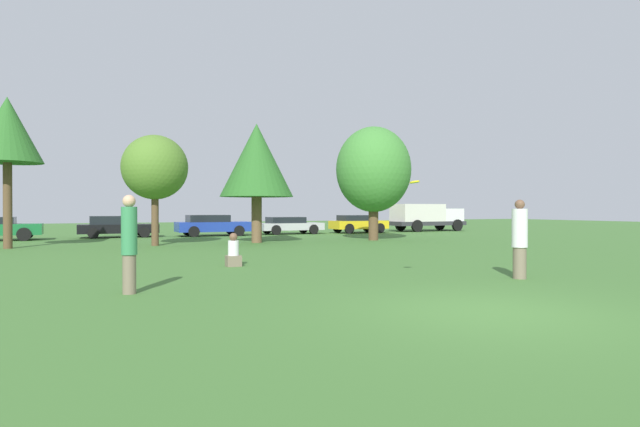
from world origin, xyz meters
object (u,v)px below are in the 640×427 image
object	(u,v)px
delivery_truck_white	(426,216)
parked_car_yellow	(358,223)
tree_2	(257,161)
tree_0	(7,131)
parked_car_blue	(212,225)
parked_car_silver	(289,225)
parked_car_black	(117,226)
person_catcher	(520,239)
bystander_sitting	(233,252)
tree_1	(155,168)
frisbee	(415,182)
person_thrower	(129,242)
tree_3	(373,170)

from	to	relation	value
delivery_truck_white	parked_car_yellow	bearing A→B (deg)	-175.93
tree_2	parked_car_yellow	world-z (taller)	tree_2
tree_0	parked_car_blue	world-z (taller)	tree_0
parked_car_silver	parked_car_black	bearing A→B (deg)	177.59
person_catcher	parked_car_yellow	world-z (taller)	person_catcher
bystander_sitting	parked_car_black	xyz separation A→B (m)	(-2.28, 17.74, 0.25)
person_catcher	delivery_truck_white	distance (m)	26.88
tree_1	parked_car_silver	distance (m)	12.51
tree_2	parked_car_yellow	distance (m)	12.48
frisbee	parked_car_yellow	world-z (taller)	frisbee
person_thrower	frisbee	xyz separation A→B (m)	(6.00, -0.90, 1.26)
person_catcher	frisbee	xyz separation A→B (m)	(-2.59, 0.55, 1.32)
person_thrower	parked_car_yellow	world-z (taller)	person_thrower
tree_2	person_thrower	bearing A→B (deg)	-116.43
person_thrower	tree_1	size ratio (longest dim) A/B	0.39
parked_car_silver	parked_car_yellow	size ratio (longest dim) A/B	1.09
bystander_sitting	parked_car_silver	world-z (taller)	parked_car_silver
tree_1	tree_2	distance (m)	4.83
parked_car_blue	delivery_truck_white	bearing A→B (deg)	0.82
person_thrower	person_catcher	world-z (taller)	person_thrower
tree_0	tree_1	xyz separation A→B (m)	(5.81, -0.74, -1.39)
tree_0	parked_car_yellow	world-z (taller)	tree_0
tree_3	parked_car_silver	distance (m)	8.92
frisbee	bystander_sitting	size ratio (longest dim) A/B	0.24
person_thrower	parked_car_blue	size ratio (longest dim) A/B	0.43
tree_1	parked_car_silver	xyz separation A→B (m)	(9.38, 7.76, -2.90)
parked_car_yellow	delivery_truck_white	distance (m)	6.10
tree_0	tree_2	size ratio (longest dim) A/B	1.09
frisbee	delivery_truck_white	size ratio (longest dim) A/B	0.04
person_catcher	frisbee	bearing A→B (deg)	-2.47
tree_3	parked_car_yellow	size ratio (longest dim) A/B	1.54
tree_2	tree_0	bearing A→B (deg)	176.80
person_thrower	bystander_sitting	size ratio (longest dim) A/B	2.00
parked_car_black	person_thrower	bearing A→B (deg)	-93.01
person_thrower	delivery_truck_white	distance (m)	31.14
bystander_sitting	parked_car_black	size ratio (longest dim) A/B	0.22
person_catcher	parked_car_black	size ratio (longest dim) A/B	0.42
person_catcher	frisbee	world-z (taller)	frisbee
person_catcher	bystander_sitting	distance (m)	7.71
tree_0	parked_car_black	xyz separation A→B (m)	(4.58, 7.31, -4.25)
tree_1	parked_car_blue	xyz separation A→B (m)	(4.21, 7.48, -2.82)
tree_3	tree_1	bearing A→B (deg)	177.78
person_thrower	person_catcher	size ratio (longest dim) A/B	1.03
bystander_sitting	delivery_truck_white	bearing A→B (deg)	42.34
frisbee	tree_1	size ratio (longest dim) A/B	0.05
person_thrower	bystander_sitting	world-z (taller)	person_thrower
person_catcher	tree_3	size ratio (longest dim) A/B	0.31
parked_car_blue	parked_car_silver	world-z (taller)	parked_car_blue
bystander_sitting	delivery_truck_white	size ratio (longest dim) A/B	0.16
bystander_sitting	tree_3	size ratio (longest dim) A/B	0.16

